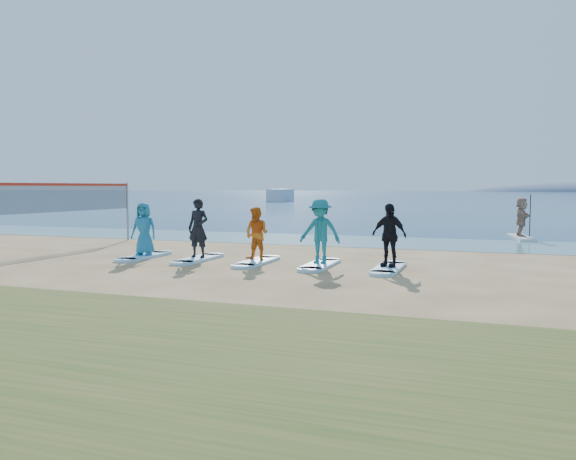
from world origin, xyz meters
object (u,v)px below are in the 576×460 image
(paddleboard, at_px, (521,237))
(paddleboarder, at_px, (522,217))
(surfboard_3, at_px, (320,265))
(student_4, at_px, (389,235))
(surfboard_1, at_px, (199,259))
(student_1, at_px, (198,228))
(volleyball_net, at_px, (47,199))
(surfboard_0, at_px, (145,256))
(student_0, at_px, (144,229))
(surfboard_2, at_px, (257,262))
(student_2, at_px, (257,234))
(surfboard_4, at_px, (388,268))
(student_3, at_px, (320,231))
(boat_offshore_a, at_px, (281,202))

(paddleboard, relative_size, paddleboarder, 1.74)
(paddleboard, height_order, surfboard_3, paddleboard)
(paddleboarder, relative_size, student_4, 0.97)
(surfboard_1, height_order, student_1, student_1)
(volleyball_net, height_order, surfboard_0, volleyball_net)
(student_0, relative_size, surfboard_1, 0.79)
(surfboard_2, relative_size, student_2, 1.35)
(surfboard_3, height_order, surfboard_4, same)
(student_3, bearing_deg, student_4, 2.70)
(surfboard_3, distance_m, student_4, 2.22)
(surfboard_3, bearing_deg, surfboard_4, 0.00)
(paddleboarder, bearing_deg, volleyball_net, 116.29)
(surfboard_0, relative_size, surfboard_1, 1.00)
(boat_offshore_a, xyz_separation_m, surfboard_1, (22.12, -66.71, 0.04))
(student_1, height_order, surfboard_2, student_1)
(paddleboard, relative_size, surfboard_1, 1.36)
(boat_offshore_a, bearing_deg, volleyball_net, -80.52)
(volleyball_net, bearing_deg, student_4, -2.07)
(boat_offshore_a, distance_m, student_0, 69.68)
(paddleboarder, distance_m, student_2, 13.99)
(student_3, xyz_separation_m, surfboard_4, (2.01, 0.00, -0.99))
(surfboard_2, xyz_separation_m, surfboard_4, (4.03, 0.00, 0.00))
(student_3, bearing_deg, boat_offshore_a, 114.10)
(surfboard_1, bearing_deg, student_1, 0.00)
(volleyball_net, relative_size, surfboard_2, 4.13)
(boat_offshore_a, height_order, student_0, student_0)
(volleyball_net, bearing_deg, surfboard_4, -2.07)
(student_1, distance_m, surfboard_4, 6.12)
(surfboard_1, xyz_separation_m, surfboard_3, (4.03, 0.00, 0.00))
(student_1, relative_size, student_3, 0.99)
(student_0, distance_m, surfboard_4, 8.10)
(volleyball_net, distance_m, student_1, 6.48)
(surfboard_1, height_order, surfboard_3, same)
(surfboard_2, bearing_deg, student_2, 0.00)
(paddleboarder, relative_size, surfboard_0, 0.79)
(surfboard_1, bearing_deg, student_4, 0.00)
(student_2, xyz_separation_m, surfboard_3, (2.01, 0.00, -0.86))
(paddleboard, height_order, surfboard_0, paddleboard)
(paddleboard, relative_size, boat_offshore_a, 0.42)
(paddleboard, height_order, student_0, student_0)
(volleyball_net, relative_size, surfboard_3, 4.13)
(student_0, bearing_deg, paddleboarder, 34.99)
(surfboard_3, relative_size, student_4, 1.23)
(surfboard_0, bearing_deg, student_0, 0.00)
(paddleboard, distance_m, student_4, 12.17)
(paddleboarder, bearing_deg, surfboard_2, 137.45)
(surfboard_1, relative_size, student_2, 1.35)
(boat_offshore_a, bearing_deg, student_3, -72.46)
(student_1, bearing_deg, surfboard_1, 0.00)
(surfboard_0, distance_m, student_1, 2.24)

